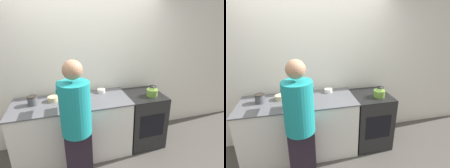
{
  "view_description": "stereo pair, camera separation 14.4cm",
  "coord_description": "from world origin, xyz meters",
  "views": [
    {
      "loc": [
        -0.42,
        -2.07,
        2.04
      ],
      "look_at": [
        0.28,
        0.24,
        1.17
      ],
      "focal_mm": 28.0,
      "sensor_mm": 36.0,
      "label": 1
    },
    {
      "loc": [
        -0.28,
        -2.1,
        2.04
      ],
      "look_at": [
        0.28,
        0.24,
        1.17
      ],
      "focal_mm": 28.0,
      "sensor_mm": 36.0,
      "label": 2
    }
  ],
  "objects": [
    {
      "name": "oven",
      "position": [
        0.86,
        0.33,
        0.45
      ],
      "size": [
        0.59,
        0.66,
        0.9
      ],
      "color": "black",
      "rests_on": "ground_plane"
    },
    {
      "name": "bowl_prep",
      "position": [
        -0.57,
        0.45,
        0.95
      ],
      "size": [
        0.15,
        0.15,
        0.07
      ],
      "color": "#C6B789",
      "rests_on": "counter"
    },
    {
      "name": "wall_back",
      "position": [
        0.0,
        0.76,
        1.3
      ],
      "size": [
        8.0,
        0.05,
        2.6
      ],
      "color": "silver",
      "rests_on": "ground_plane"
    },
    {
      "name": "ground_plane",
      "position": [
        0.0,
        0.0,
        0.0
      ],
      "size": [
        12.0,
        12.0,
        0.0
      ],
      "primitive_type": "plane",
      "color": "#4C4742"
    },
    {
      "name": "counter",
      "position": [
        -0.31,
        0.35,
        0.46
      ],
      "size": [
        1.72,
        0.72,
        0.92
      ],
      "color": "silver",
      "rests_on": "ground_plane"
    },
    {
      "name": "kettle",
      "position": [
        0.95,
        0.23,
        0.97
      ],
      "size": [
        0.18,
        0.18,
        0.16
      ],
      "color": "olive",
      "rests_on": "oven"
    },
    {
      "name": "cutting_board",
      "position": [
        -0.3,
        0.28,
        0.93
      ],
      "size": [
        0.35,
        0.23,
        0.02
      ],
      "color": "#A87A4C",
      "rests_on": "counter"
    },
    {
      "name": "canister_jar",
      "position": [
        -0.85,
        0.4,
        0.98
      ],
      "size": [
        0.14,
        0.14,
        0.13
      ],
      "color": "#4C4C51",
      "rests_on": "counter"
    },
    {
      "name": "bowl_mixing",
      "position": [
        0.19,
        0.57,
        0.95
      ],
      "size": [
        0.13,
        0.13,
        0.06
      ],
      "color": "silver",
      "rests_on": "counter"
    },
    {
      "name": "knife",
      "position": [
        -0.28,
        0.29,
        0.94
      ],
      "size": [
        0.19,
        0.1,
        0.01
      ],
      "rotation": [
        0.0,
        0.0,
        0.38
      ],
      "color": "silver",
      "rests_on": "cutting_board"
    },
    {
      "name": "person",
      "position": [
        -0.3,
        -0.21,
        0.89
      ],
      "size": [
        0.41,
        0.64,
        1.66
      ],
      "color": "#261C28",
      "rests_on": "ground_plane"
    }
  ]
}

